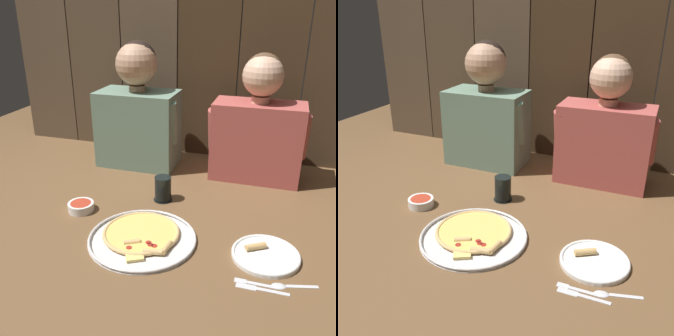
# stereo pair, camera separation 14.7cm
# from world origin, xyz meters

# --- Properties ---
(ground_plane) EXTENTS (3.20, 3.20, 0.00)m
(ground_plane) POSITION_xyz_m (0.00, 0.00, 0.00)
(ground_plane) COLOR brown
(pizza_tray) EXTENTS (0.38, 0.38, 0.03)m
(pizza_tray) POSITION_xyz_m (-0.03, -0.14, 0.01)
(pizza_tray) COLOR silver
(pizza_tray) RESTS_ON ground
(dinner_plate) EXTENTS (0.22, 0.22, 0.03)m
(dinner_plate) POSITION_xyz_m (0.40, -0.11, 0.01)
(dinner_plate) COLOR white
(dinner_plate) RESTS_ON ground
(drinking_glass) EXTENTS (0.08, 0.08, 0.11)m
(drinking_glass) POSITION_xyz_m (-0.05, 0.16, 0.05)
(drinking_glass) COLOR black
(drinking_glass) RESTS_ON ground
(dipping_bowl) EXTENTS (0.10, 0.10, 0.03)m
(dipping_bowl) POSITION_xyz_m (-0.34, -0.02, 0.02)
(dipping_bowl) COLOR white
(dipping_bowl) RESTS_ON ground
(table_fork) EXTENTS (0.13, 0.02, 0.01)m
(table_fork) POSITION_xyz_m (0.37, -0.26, 0.00)
(table_fork) COLOR silver
(table_fork) RESTS_ON ground
(table_knife) EXTENTS (0.16, 0.02, 0.01)m
(table_knife) POSITION_xyz_m (0.40, -0.28, 0.00)
(table_knife) COLOR silver
(table_knife) RESTS_ON ground
(table_spoon) EXTENTS (0.14, 0.06, 0.01)m
(table_spoon) POSITION_xyz_m (0.47, -0.24, 0.00)
(table_spoon) COLOR silver
(table_spoon) RESTS_ON ground
(diner_left) EXTENTS (0.43, 0.23, 0.61)m
(diner_left) POSITION_xyz_m (-0.29, 0.51, 0.28)
(diner_left) COLOR slate
(diner_left) RESTS_ON ground
(diner_right) EXTENTS (0.44, 0.20, 0.58)m
(diner_right) POSITION_xyz_m (0.29, 0.51, 0.26)
(diner_right) COLOR #AD4C47
(diner_right) RESTS_ON ground
(wooden_backdrop_wall) EXTENTS (2.19, 0.03, 1.33)m
(wooden_backdrop_wall) POSITION_xyz_m (0.00, 0.75, 0.67)
(wooden_backdrop_wall) COLOR brown
(wooden_backdrop_wall) RESTS_ON ground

